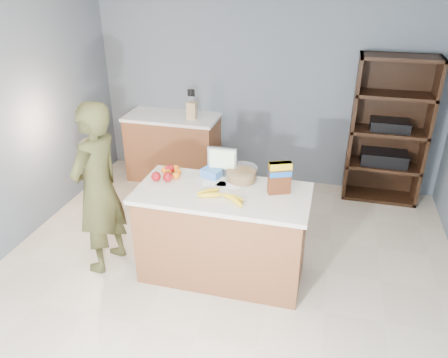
% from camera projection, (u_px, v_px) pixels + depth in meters
% --- Properties ---
extents(floor, '(4.50, 5.00, 0.02)m').
position_uv_depth(floor, '(214.00, 292.00, 4.03)').
color(floor, beige).
rests_on(floor, ground).
extents(walls, '(4.52, 5.02, 2.51)m').
position_uv_depth(walls, '(212.00, 122.00, 3.29)').
color(walls, slate).
rests_on(walls, ground).
extents(counter_peninsula, '(1.56, 0.76, 0.90)m').
position_uv_depth(counter_peninsula, '(223.00, 237.00, 4.11)').
color(counter_peninsula, brown).
rests_on(counter_peninsula, ground).
extents(back_cabinet, '(1.24, 0.62, 0.90)m').
position_uv_depth(back_cabinet, '(174.00, 147.00, 6.01)').
color(back_cabinet, brown).
rests_on(back_cabinet, ground).
extents(shelving_unit, '(0.90, 0.40, 1.80)m').
position_uv_depth(shelving_unit, '(388.00, 133.00, 5.33)').
color(shelving_unit, black).
rests_on(shelving_unit, ground).
extents(person, '(0.49, 0.67, 1.68)m').
position_uv_depth(person, '(98.00, 189.00, 4.06)').
color(person, '#3F3E1F').
rests_on(person, ground).
extents(knife_block, '(0.12, 0.10, 0.31)m').
position_uv_depth(knife_block, '(192.00, 110.00, 5.64)').
color(knife_block, tan).
rests_on(knife_block, back_cabinet).
extents(envelopes, '(0.37, 0.15, 0.00)m').
position_uv_depth(envelopes, '(221.00, 185.00, 4.01)').
color(envelopes, white).
rests_on(envelopes, counter_peninsula).
extents(bananas, '(0.47, 0.29, 0.05)m').
position_uv_depth(bananas, '(222.00, 196.00, 3.76)').
color(bananas, yellow).
rests_on(bananas, counter_peninsula).
extents(apples, '(0.20, 0.27, 0.09)m').
position_uv_depth(apples, '(164.00, 174.00, 4.10)').
color(apples, maroon).
rests_on(apples, counter_peninsula).
extents(oranges, '(0.22, 0.22, 0.07)m').
position_uv_depth(oranges, '(173.00, 172.00, 4.18)').
color(oranges, orange).
rests_on(oranges, counter_peninsula).
extents(blue_carton, '(0.21, 0.17, 0.08)m').
position_uv_depth(blue_carton, '(211.00, 173.00, 4.13)').
color(blue_carton, blue).
rests_on(blue_carton, counter_peninsula).
extents(salad_bowl, '(0.30, 0.30, 0.13)m').
position_uv_depth(salad_bowl, '(241.00, 174.00, 4.07)').
color(salad_bowl, '#267219').
rests_on(salad_bowl, counter_peninsula).
extents(tv, '(0.28, 0.12, 0.28)m').
position_uv_depth(tv, '(222.00, 160.00, 4.12)').
color(tv, silver).
rests_on(tv, counter_peninsula).
extents(cereal_box, '(0.21, 0.14, 0.29)m').
position_uv_depth(cereal_box, '(280.00, 176.00, 3.79)').
color(cereal_box, '#592B14').
rests_on(cereal_box, counter_peninsula).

